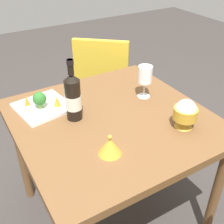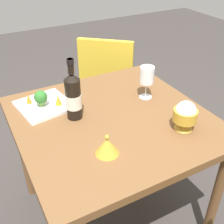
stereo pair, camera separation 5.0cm
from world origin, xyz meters
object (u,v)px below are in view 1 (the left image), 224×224
object	(u,v)px
serving_plate	(43,107)
carrot_garnish_left	(57,101)
broccoli_floret	(39,99)
carrot_garnish_right	(27,100)
wine_glass	(145,75)
wine_bottle	(73,97)
rice_bowl	(185,113)
chair_by_wall	(103,77)
rice_bowl_lid	(110,146)

from	to	relation	value
serving_plate	carrot_garnish_left	xyz separation A→B (m)	(-0.07, 0.04, 0.04)
broccoli_floret	carrot_garnish_right	distance (m)	0.08
wine_glass	carrot_garnish_right	bearing A→B (deg)	-20.00
broccoli_floret	wine_glass	bearing A→B (deg)	163.91
carrot_garnish_right	wine_bottle	bearing A→B (deg)	128.97
rice_bowl	carrot_garnish_left	xyz separation A→B (m)	(0.44, -0.45, -0.03)
wine_glass	broccoli_floret	xyz separation A→B (m)	(0.53, -0.15, -0.06)
wine_bottle	rice_bowl	distance (m)	0.52
broccoli_floret	carrot_garnish_left	distance (m)	0.09
chair_by_wall	rice_bowl_lid	size ratio (longest dim) A/B	8.50
wine_glass	rice_bowl_lid	world-z (taller)	wine_glass
broccoli_floret	serving_plate	bearing A→B (deg)	-137.10
wine_bottle	carrot_garnish_right	bearing A→B (deg)	-51.03
wine_bottle	rice_bowl	xyz separation A→B (m)	(-0.41, 0.32, -0.04)
serving_plate	carrot_garnish_right	xyz separation A→B (m)	(0.07, -0.04, 0.04)
rice_bowl	rice_bowl_lid	bearing A→B (deg)	-2.06
broccoli_floret	chair_by_wall	bearing A→B (deg)	-141.55
wine_glass	broccoli_floret	bearing A→B (deg)	-16.09
carrot_garnish_right	chair_by_wall	bearing A→B (deg)	-146.88
rice_bowl_lid	carrot_garnish_right	size ratio (longest dim) A/B	1.78
carrot_garnish_left	serving_plate	bearing A→B (deg)	-31.61
chair_by_wall	rice_bowl_lid	bearing A→B (deg)	-77.53
wine_bottle	rice_bowl	world-z (taller)	wine_bottle
wine_glass	rice_bowl	bearing A→B (deg)	88.75
chair_by_wall	serving_plate	distance (m)	0.83
wine_glass	rice_bowl_lid	distance (m)	0.51
wine_glass	carrot_garnish_left	size ratio (longest dim) A/B	3.26
wine_glass	serving_plate	distance (m)	0.56
chair_by_wall	carrot_garnish_left	distance (m)	0.82
carrot_garnish_left	broccoli_floret	bearing A→B (deg)	-18.45
chair_by_wall	rice_bowl_lid	distance (m)	1.12
serving_plate	wine_bottle	bearing A→B (deg)	122.38
chair_by_wall	carrot_garnish_left	world-z (taller)	chair_by_wall
wine_bottle	wine_glass	distance (m)	0.41
rice_bowl_lid	broccoli_floret	world-z (taller)	broccoli_floret
wine_glass	rice_bowl	xyz separation A→B (m)	(0.01, 0.32, -0.05)
serving_plate	carrot_garnish_left	distance (m)	0.08
wine_bottle	broccoli_floret	distance (m)	0.20
wine_glass	serving_plate	size ratio (longest dim) A/B	0.63
rice_bowl_lid	carrot_garnish_left	world-z (taller)	rice_bowl_lid
wine_glass	serving_plate	bearing A→B (deg)	-17.88
rice_bowl	serving_plate	size ratio (longest dim) A/B	0.50
wine_bottle	broccoli_floret	bearing A→B (deg)	-51.78
wine_glass	rice_bowl	size ratio (longest dim) A/B	1.26
wine_glass	rice_bowl	world-z (taller)	wine_glass
carrot_garnish_right	broccoli_floret	bearing A→B (deg)	130.81
rice_bowl	carrot_garnish_left	distance (m)	0.63
wine_bottle	broccoli_floret	xyz separation A→B (m)	(0.12, -0.15, -0.05)
serving_plate	broccoli_floret	distance (m)	0.06
rice_bowl	broccoli_floret	size ratio (longest dim) A/B	1.65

